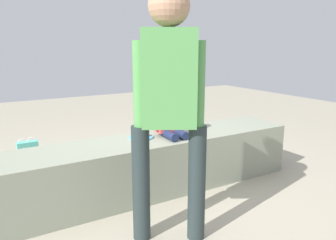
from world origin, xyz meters
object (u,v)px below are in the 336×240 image
Objects in this scene: child_seated at (168,113)px; gift_bag at (28,156)px; water_bottle_near_gift at (91,151)px; handbag_black_leather at (67,170)px; water_bottle_far_side at (129,162)px; party_cup_red at (18,175)px; handbag_brown_canvas at (18,179)px; cake_plate at (141,136)px; adult_standing at (169,95)px; cake_box_white at (132,145)px.

child_seated is 1.64m from gift_bag.
gift_bag is at bearing -177.02° from water_bottle_near_gift.
water_bottle_far_side is at bearing 2.56° from handbag_black_leather.
party_cup_red is at bearing 141.39° from handbag_black_leather.
handbag_brown_canvas is (-1.11, 0.02, 0.03)m from water_bottle_far_side.
water_bottle_near_gift is 1.00m from handbag_brown_canvas.
cake_plate is 0.61× the size of gift_bag.
child_seated reaches higher than water_bottle_near_gift.
party_cup_red is (-1.09, 0.30, -0.03)m from water_bottle_far_side.
adult_standing reaches higher than handbag_brown_canvas.
adult_standing is 4.57× the size of gift_bag.
handbag_brown_canvas reaches higher than water_bottle_far_side.
child_seated is 4.61× the size of party_cup_red.
cake_plate is at bearing 166.13° from child_seated.
water_bottle_far_side is 0.57× the size of cake_box_white.
cake_plate is (0.19, 0.82, -0.50)m from adult_standing.
child_seated is 1.35m from cake_box_white.
gift_bag is at bearing 55.40° from party_cup_red.
cake_box_white is (0.59, 1.94, -0.95)m from adult_standing.
water_bottle_far_side is at bearing -28.29° from gift_bag.
child_seated is 1.35m from water_bottle_near_gift.
adult_standing is 4.54× the size of handbag_black_leather.
cake_plate is at bearing -109.68° from cake_box_white.
adult_standing is 1.63m from handbag_black_leather.
cake_box_white is (0.56, 0.06, -0.03)m from water_bottle_near_gift.
party_cup_red is at bearing -167.87° from cake_box_white.
water_bottle_far_side is at bearing 79.66° from cake_plate.
water_bottle_far_side is 0.57× the size of handbag_brown_canvas.
cake_plate is 1.06× the size of water_bottle_near_gift.
party_cup_red is at bearing 140.30° from cake_plate.
adult_standing is 9.26× the size of water_bottle_far_side.
adult_standing is at bearing -91.05° from water_bottle_near_gift.
party_cup_red is 0.28× the size of handbag_black_leather.
handbag_black_leather is at bearing 106.22° from adult_standing.
adult_standing is 0.98m from cake_plate.
handbag_black_leather is (-0.67, -0.03, 0.05)m from water_bottle_far_side.
handbag_brown_canvas is at bearing 121.08° from adult_standing.
adult_standing reaches higher than water_bottle_far_side.
cake_box_white is at bearing 72.99° from adult_standing.
child_seated reaches higher than handbag_black_leather.
cake_plate is at bearing -50.48° from gift_bag.
water_bottle_near_gift is 0.65× the size of cake_box_white.
gift_bag is 3.53× the size of party_cup_red.
water_bottle_far_side is at bearing -1.13° from handbag_brown_canvas.
gift_bag is 0.28m from party_cup_red.
handbag_brown_canvas is at bearing -109.06° from gift_bag.
gift_bag is (-1.10, 1.09, -0.55)m from child_seated.
water_bottle_near_gift is (0.03, 1.89, -0.92)m from adult_standing.
gift_bag is at bearing 135.24° from child_seated.
party_cup_red is 0.33× the size of handbag_brown_canvas.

